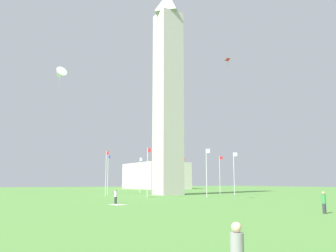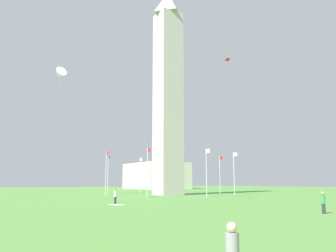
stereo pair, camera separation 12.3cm
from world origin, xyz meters
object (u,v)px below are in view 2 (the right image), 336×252
Objects in this scene: flagpole_s at (140,173)px; kite_red_diamond at (228,60)px; person_white_shirt at (115,196)px; flagpole_se at (183,174)px; flagpole_w at (106,171)px; kite_white_delta at (60,74)px; flagpole_ne at (234,172)px; person_green_shirt at (323,203)px; flagpole_n at (207,170)px; flagpole_nw at (148,170)px; flagpole_sw at (108,173)px; distant_building at (156,176)px; obelisk_monument at (168,89)px; picnic_blanket_near_first_person at (117,205)px; flagpole_e at (220,173)px.

kite_red_diamond reaches higher than flagpole_s.
flagpole_se is at bearing 22.88° from person_white_shirt.
kite_white_delta is (12.01, -11.78, 13.31)m from flagpole_w.
flagpole_ne is 4.64× the size of person_green_shirt.
flagpole_nw is at bearing -112.50° from flagpole_n.
flagpole_n and flagpole_sw have the same top height.
distant_building is at bearing 158.88° from flagpole_se.
kite_white_delta is (21.25, -34.08, 13.31)m from flagpole_se.
flagpole_nw is at bearing -44.82° from obelisk_monument.
distant_building reaches higher than flagpole_n.
picnic_blanket_near_first_person is at bearing -40.49° from obelisk_monument.
flagpole_ne is (-3.83, 9.24, 0.00)m from flagpole_n.
flagpole_e is 18.47m from flagpole_s.
flagpole_w is 23.09m from person_white_shirt.
distant_building reaches higher than flagpole_nw.
flagpole_se is 10.00m from flagpole_s.
flagpole_e is 10.00m from flagpole_se.
flagpole_sw is at bearing 180.00° from flagpole_nw.
person_green_shirt is at bearing -10.25° from flagpole_s.
flagpole_s is 24.13m from flagpole_nw.
person_green_shirt is at bearing -20.72° from distant_building.
person_white_shirt is 2.17m from picnic_blanket_near_first_person.
flagpole_nw is at bearing -67.50° from flagpole_e.
obelisk_monument reaches higher than person_green_shirt.
kite_white_delta is (2.78, -15.60, 13.31)m from flagpole_nw.
kite_red_diamond reaches higher than flagpole_w.
flagpole_e is 1.00× the size of flagpole_se.
kite_white_delta is at bearing -64.08° from obelisk_monument.
flagpole_sw reaches higher than person_white_shirt.
flagpole_nw is at bearing -45.00° from flagpole_se.
distant_building reaches higher than person_white_shirt.
person_white_shirt is at bearing -71.92° from kite_red_diamond.
flagpole_n is at bearing 45.00° from flagpole_w.
flagpole_e is at bearing 22.50° from flagpole_se.
person_green_shirt is at bearing 27.67° from picnic_blanket_near_first_person.
flagpole_se is 4.64× the size of person_green_shirt.
distant_building reaches higher than person_green_shirt.
distant_building is at bearing 158.45° from flagpole_n.
person_white_shirt is at bearing -43.10° from flagpole_se.
flagpole_w is at bearing 163.03° from picnic_blanket_near_first_person.
kite_white_delta is at bearing -92.41° from flagpole_n.
person_white_shirt is 23.37m from person_green_shirt.
flagpole_ne is at bearing -0.00° from flagpole_se.
picnic_blanket_near_first_person is (23.77, -20.30, -21.63)m from obelisk_monument.
person_green_shirt is at bearing -89.62° from person_white_shirt.
flagpole_w is at bearing -22.50° from flagpole_sw.
flagpole_nw is at bearing 142.62° from picnic_blanket_near_first_person.
kite_red_diamond reaches higher than flagpole_se.
person_white_shirt is at bearing 27.29° from kite_white_delta.
flagpole_nw is (22.30, -9.24, 0.00)m from flagpole_s.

